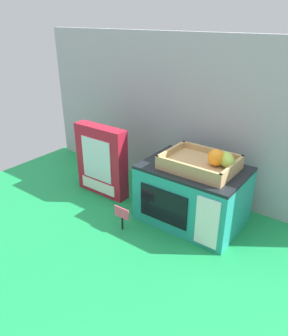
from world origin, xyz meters
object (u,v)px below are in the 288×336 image
at_px(toy_microwave, 192,194).
at_px(food_groups_crate, 204,163).
at_px(price_sign, 122,215).
at_px(cookie_set_box, 101,161).

bearing_deg(toy_microwave, food_groups_crate, 1.57).
xyz_separation_m(food_groups_crate, price_sign, (-0.22, -0.23, -0.20)).
bearing_deg(price_sign, food_groups_crate, 45.75).
height_order(food_groups_crate, price_sign, food_groups_crate).
bearing_deg(toy_microwave, price_sign, -128.87).
distance_m(cookie_set_box, price_sign, 0.33).
height_order(toy_microwave, cookie_set_box, cookie_set_box).
distance_m(food_groups_crate, cookie_set_box, 0.50).
height_order(toy_microwave, food_groups_crate, food_groups_crate).
relative_size(food_groups_crate, price_sign, 2.79).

